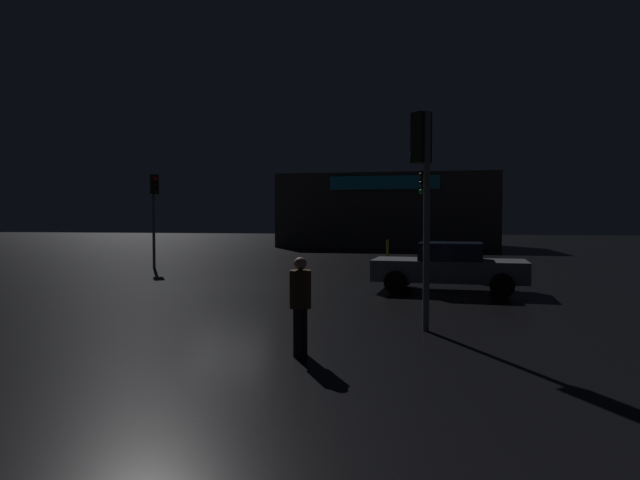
{
  "coord_description": "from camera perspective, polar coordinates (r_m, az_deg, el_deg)",
  "views": [
    {
      "loc": [
        6.24,
        -16.54,
        2.14
      ],
      "look_at": [
        1.83,
        5.81,
        1.26
      ],
      "focal_mm": 31.03,
      "sensor_mm": 36.0,
      "label": 1
    }
  ],
  "objects": [
    {
      "name": "bollard_kerb_a",
      "position": [
        24.42,
        6.96,
        -1.42
      ],
      "size": [
        0.11,
        0.11,
        1.2
      ],
      "primitive_type": "cylinder",
      "color": "gold",
      "rests_on": "ground"
    },
    {
      "name": "traffic_signal_opposite",
      "position": [
        22.18,
        10.79,
        4.21
      ],
      "size": [
        0.42,
        0.42,
        4.03
      ],
      "color": "#595B60",
      "rests_on": "ground"
    },
    {
      "name": "pedestrian",
      "position": [
        8.63,
        -2.05,
        -6.11
      ],
      "size": [
        0.43,
        0.43,
        1.54
      ],
      "color": "black",
      "rests_on": "ground"
    },
    {
      "name": "traffic_signal_cross_right",
      "position": [
        24.94,
        -16.73,
        4.1
      ],
      "size": [
        0.42,
        0.42,
        4.04
      ],
      "color": "#595B60",
      "rests_on": "ground"
    },
    {
      "name": "ground_plane",
      "position": [
        17.81,
        -9.47,
        -4.72
      ],
      "size": [
        120.0,
        120.0,
        0.0
      ],
      "primitive_type": "plane",
      "color": "black"
    },
    {
      "name": "traffic_signal_main",
      "position": [
        10.78,
        10.5,
        7.27
      ],
      "size": [
        0.42,
        0.42,
        4.16
      ],
      "color": "#595B60",
      "rests_on": "ground"
    },
    {
      "name": "car_near",
      "position": [
        16.59,
        13.17,
        -2.68
      ],
      "size": [
        4.47,
        2.23,
        1.44
      ],
      "color": "slate",
      "rests_on": "ground"
    },
    {
      "name": "store_building",
      "position": [
        43.54,
        7.04,
        2.99
      ],
      "size": [
        16.1,
        8.31,
        5.47
      ],
      "color": "#4C4742",
      "rests_on": "ground"
    }
  ]
}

